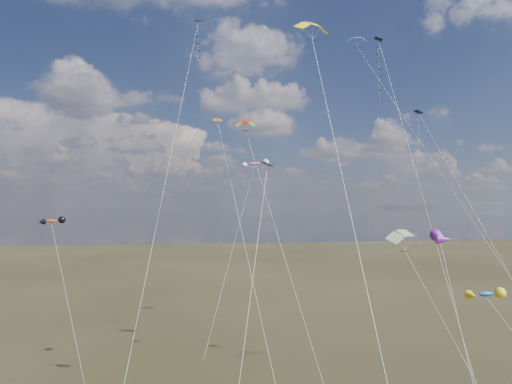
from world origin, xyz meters
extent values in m
cube|color=black|center=(12.96, 18.44, 34.99)|extent=(0.96, 1.00, 0.34)
cylinder|color=silver|center=(11.50, 6.81, 17.50)|extent=(2.93, 23.28, 35.01)
cube|color=#0D094F|center=(-5.54, 23.21, 37.70)|extent=(1.11, 1.09, 0.28)
cylinder|color=silver|center=(-8.65, 13.52, 18.85)|extent=(6.25, 19.41, 37.71)
cube|color=black|center=(-0.80, 7.29, 20.70)|extent=(1.14, 1.15, 0.41)
cylinder|color=silver|center=(-3.22, 0.98, 10.35)|extent=(4.86, 12.65, 20.71)
cube|color=navy|center=(17.34, 18.55, 27.54)|extent=(0.84, 0.88, 0.32)
cylinder|color=silver|center=(20.08, 10.47, 13.77)|extent=(5.51, 16.19, 27.55)
cube|color=#C4580C|center=(-3.59, 20.79, 26.50)|extent=(0.91, 0.82, 0.43)
cylinder|color=silver|center=(-1.55, 12.65, 13.25)|extent=(4.11, 16.31, 26.51)
cylinder|color=silver|center=(1.31, -5.55, 15.43)|extent=(1.94, 22.92, 30.87)
cylinder|color=silver|center=(18.37, 12.85, 18.43)|extent=(11.92, 20.39, 36.87)
cylinder|color=silver|center=(12.27, 3.42, 7.72)|extent=(3.53, 9.82, 15.46)
cylinder|color=silver|center=(1.00, 7.49, 12.63)|extent=(4.87, 15.26, 25.28)
ellipsoid|color=orange|center=(-21.28, 26.91, 16.02)|extent=(2.91, 1.71, 0.91)
cylinder|color=silver|center=(-18.63, 23.40, 8.01)|extent=(5.33, 7.05, 16.03)
ellipsoid|color=white|center=(10.34, 2.97, 15.48)|extent=(1.47, 2.41, 0.89)
ellipsoid|color=red|center=(3.86, 44.54, 24.38)|extent=(4.18, 2.77, 1.18)
cylinder|color=silver|center=(-0.40, 35.92, 12.19)|extent=(8.56, 17.27, 24.39)
cube|color=#332316|center=(-4.66, 27.30, 0.06)|extent=(0.10, 0.10, 0.12)
ellipsoid|color=#0E49B1|center=(12.71, 1.56, 11.82)|extent=(2.17, 0.93, 0.79)
camera|label=1|loc=(-6.78, -25.80, 17.45)|focal=32.00mm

